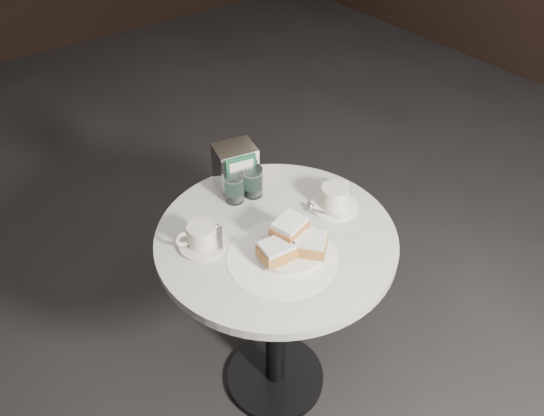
{
  "coord_description": "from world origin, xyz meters",
  "views": [
    {
      "loc": [
        -0.69,
        -0.88,
        1.78
      ],
      "look_at": [
        0.0,
        0.02,
        0.83
      ],
      "focal_mm": 35.0,
      "sensor_mm": 36.0,
      "label": 1
    }
  ],
  "objects": [
    {
      "name": "water_glass_left",
      "position": [
        -0.01,
        0.2,
        0.79
      ],
      "size": [
        0.07,
        0.07,
        0.1
      ],
      "rotation": [
        0.0,
        0.0,
        -0.23
      ],
      "color": "white",
      "rests_on": "cafe_table"
    },
    {
      "name": "sugar_spill",
      "position": [
        -0.04,
        -0.08,
        0.75
      ],
      "size": [
        0.34,
        0.34,
        0.0
      ],
      "primitive_type": "cylinder",
      "rotation": [
        0.0,
        0.0,
        0.11
      ],
      "color": "white",
      "rests_on": "cafe_table"
    },
    {
      "name": "coffee_cup_right",
      "position": [
        0.22,
        -0.01,
        0.78
      ],
      "size": [
        0.18,
        0.18,
        0.07
      ],
      "rotation": [
        0.0,
        0.0,
        0.27
      ],
      "color": "white",
      "rests_on": "cafe_table"
    },
    {
      "name": "napkin_dispenser",
      "position": [
        0.04,
        0.26,
        0.82
      ],
      "size": [
        0.14,
        0.13,
        0.14
      ],
      "rotation": [
        0.0,
        0.0,
        -0.23
      ],
      "color": "silver",
      "rests_on": "cafe_table"
    },
    {
      "name": "cafe_table",
      "position": [
        0.0,
        0.0,
        0.55
      ],
      "size": [
        0.7,
        0.7,
        0.74
      ],
      "color": "black",
      "rests_on": "ground"
    },
    {
      "name": "water_glass_right",
      "position": [
        0.06,
        0.19,
        0.79
      ],
      "size": [
        0.08,
        0.08,
        0.1
      ],
      "rotation": [
        0.0,
        0.0,
        0.36
      ],
      "color": "silver",
      "rests_on": "cafe_table"
    },
    {
      "name": "beignet_plate",
      "position": [
        -0.01,
        -0.08,
        0.78
      ],
      "size": [
        0.25,
        0.25,
        0.09
      ],
      "rotation": [
        0.0,
        0.0,
        -0.43
      ],
      "color": "silver",
      "rests_on": "cafe_table"
    },
    {
      "name": "coffee_cup_left",
      "position": [
        -0.19,
        0.09,
        0.78
      ],
      "size": [
        0.17,
        0.17,
        0.07
      ],
      "rotation": [
        0.0,
        0.0,
        -0.29
      ],
      "color": "beige",
      "rests_on": "cafe_table"
    },
    {
      "name": "ground",
      "position": [
        0.0,
        0.0,
        0.0
      ],
      "size": [
        7.0,
        7.0,
        0.0
      ],
      "primitive_type": "plane",
      "color": "black",
      "rests_on": "ground"
    }
  ]
}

